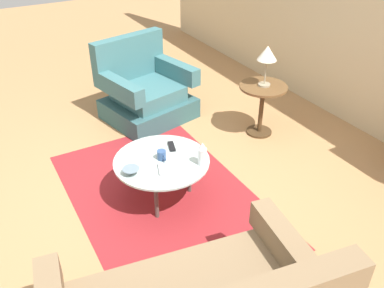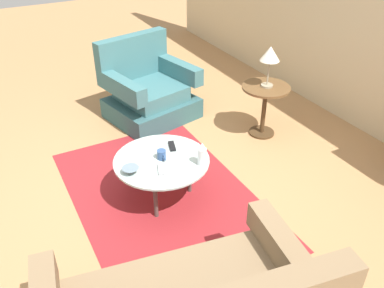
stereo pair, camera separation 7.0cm
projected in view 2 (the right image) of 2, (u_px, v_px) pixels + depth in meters
ground_plane at (170, 201)px, 3.68m from camera, size 16.00×16.00×0.00m
area_rug at (163, 197)px, 3.73m from camera, size 2.33×1.51×0.00m
armchair at (148, 92)px, 4.90m from camera, size 1.02×1.10×0.94m
coffee_table at (162, 163)px, 3.53m from camera, size 0.83×0.83×0.42m
side_table at (265, 100)px, 4.47m from camera, size 0.52×0.52×0.59m
table_lamp at (270, 55)px, 4.20m from camera, size 0.21×0.21×0.44m
vase at (202, 154)px, 3.40m from camera, size 0.08×0.08×0.21m
mug at (162, 155)px, 3.50m from camera, size 0.12×0.08×0.08m
bowl at (131, 170)px, 3.33m from camera, size 0.14×0.14×0.05m
tv_remote_dark at (172, 146)px, 3.67m from camera, size 0.16×0.09×0.02m
tv_remote_silver at (161, 169)px, 3.38m from camera, size 0.17×0.10×0.02m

